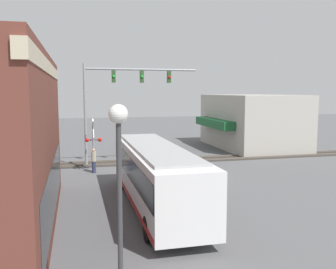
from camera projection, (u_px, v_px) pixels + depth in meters
The scene contains 10 objects.
ground_plane at pixel (177, 177), 25.10m from camera, with size 120.00×120.00×0.00m, color #565659.
shop_building at pixel (251, 121), 38.40m from camera, with size 11.57×8.32×5.39m.
city_bus at pixel (155, 173), 18.45m from camera, with size 12.05×2.59×3.08m.
traffic_signal_gantry at pixel (119, 90), 28.18m from camera, with size 0.42×8.66×7.79m.
crossing_signal at pixel (93, 140), 26.57m from camera, with size 1.41×1.18×3.81m.
streetlamp at pixel (120, 201), 8.53m from camera, with size 0.44×0.44×5.43m.
rail_track_near at pixel (158, 161), 30.88m from camera, with size 2.60×60.00×0.15m.
parked_car_red at pixel (146, 145), 35.16m from camera, with size 4.30×1.82×1.49m.
pedestrian_near_bus at pixel (190, 187), 18.93m from camera, with size 0.34×0.34×1.73m.
pedestrian_at_crossing at pixel (94, 160), 26.35m from camera, with size 0.34×0.34×1.74m.
Camera 1 is at (-23.74, 6.53, 5.69)m, focal length 40.00 mm.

